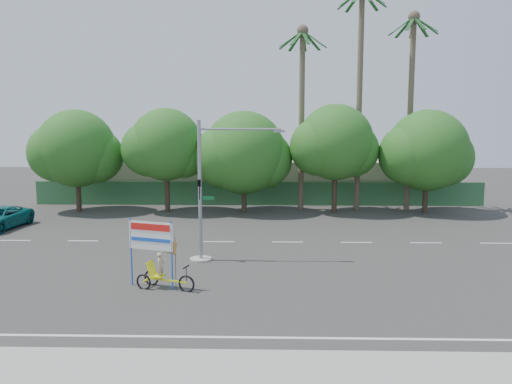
{
  "coord_description": "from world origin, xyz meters",
  "views": [
    {
      "loc": [
        0.88,
        -20.35,
        6.72
      ],
      "look_at": [
        0.28,
        3.76,
        3.5
      ],
      "focal_mm": 35.0,
      "sensor_mm": 36.0,
      "label": 1
    }
  ],
  "objects": [
    {
      "name": "ground",
      "position": [
        0.0,
        0.0,
        0.0
      ],
      "size": [
        120.0,
        120.0,
        0.0
      ],
      "primitive_type": "plane",
      "color": "#33302D",
      "rests_on": "ground"
    },
    {
      "name": "building_right",
      "position": [
        8.0,
        26.0,
        1.8
      ],
      "size": [
        14.0,
        8.0,
        3.6
      ],
      "primitive_type": "cube",
      "color": "#BFB698",
      "rests_on": "ground"
    },
    {
      "name": "palm_tall",
      "position": [
        8.0,
        19.5,
        10.46
      ],
      "size": [
        3.73,
        3.79,
        17.45
      ],
      "color": "#70604C",
      "rests_on": "ground"
    },
    {
      "name": "trike_billboard",
      "position": [
        -3.7,
        -0.4,
        1.18
      ],
      "size": [
        2.86,
        1.23,
        2.94
      ],
      "rotation": [
        0.0,
        0.0,
        -0.32
      ],
      "color": "black",
      "rests_on": "ground"
    },
    {
      "name": "palm_short",
      "position": [
        3.5,
        19.5,
        8.86
      ],
      "size": [
        3.73,
        3.79,
        14.45
      ],
      "color": "#70604C",
      "rests_on": "ground"
    },
    {
      "name": "tree_far_left",
      "position": [
        -14.05,
        18.0,
        4.76
      ],
      "size": [
        7.14,
        6.0,
        7.96
      ],
      "color": "#473828",
      "rests_on": "ground"
    },
    {
      "name": "palm_mid",
      "position": [
        12.0,
        19.5,
        9.4
      ],
      "size": [
        3.73,
        3.79,
        15.45
      ],
      "color": "#70604C",
      "rests_on": "ground"
    },
    {
      "name": "fence",
      "position": [
        0.0,
        21.5,
        1.0
      ],
      "size": [
        38.0,
        0.08,
        2.0
      ],
      "primitive_type": "cube",
      "color": "#336B3D",
      "rests_on": "ground"
    },
    {
      "name": "tree_center",
      "position": [
        -1.05,
        18.0,
        4.47
      ],
      "size": [
        7.62,
        6.4,
        7.85
      ],
      "color": "#473828",
      "rests_on": "ground"
    },
    {
      "name": "traffic_signal",
      "position": [
        -2.2,
        3.98,
        2.92
      ],
      "size": [
        4.72,
        1.1,
        7.0
      ],
      "color": "gray",
      "rests_on": "ground"
    },
    {
      "name": "tree_left",
      "position": [
        -7.05,
        18.0,
        5.06
      ],
      "size": [
        6.66,
        5.6,
        8.07
      ],
      "color": "#473828",
      "rests_on": "ground"
    },
    {
      "name": "building_left",
      "position": [
        -10.0,
        26.0,
        2.0
      ],
      "size": [
        12.0,
        8.0,
        4.0
      ],
      "primitive_type": "cube",
      "color": "#BFB698",
      "rests_on": "ground"
    },
    {
      "name": "sidewalk_near",
      "position": [
        0.0,
        -7.5,
        0.06
      ],
      "size": [
        50.0,
        2.4,
        0.12
      ],
      "primitive_type": "cube",
      "color": "gray",
      "rests_on": "ground"
    },
    {
      "name": "tree_far_right",
      "position": [
        12.95,
        18.0,
        4.64
      ],
      "size": [
        7.38,
        6.2,
        7.94
      ],
      "color": "#473828",
      "rests_on": "ground"
    },
    {
      "name": "tree_right",
      "position": [
        5.95,
        18.0,
        5.24
      ],
      "size": [
        6.9,
        5.8,
        8.36
      ],
      "color": "#473828",
      "rests_on": "ground"
    }
  ]
}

